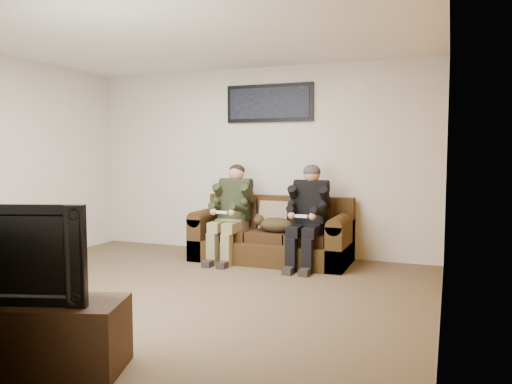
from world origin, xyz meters
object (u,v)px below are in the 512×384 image
at_px(tv_stand, 12,335).
at_px(cat, 275,224).
at_px(person_right, 308,210).
at_px(sofa, 273,236).
at_px(framed_poster, 269,103).
at_px(person_left, 232,207).
at_px(television, 8,252).

bearing_deg(tv_stand, cat, 62.75).
bearing_deg(cat, person_right, 5.17).
bearing_deg(sofa, framed_poster, 116.95).
distance_m(person_left, person_right, 1.04).
bearing_deg(cat, sofa, 114.15).
bearing_deg(person_right, tv_stand, -105.73).
bearing_deg(framed_poster, tv_stand, -94.03).
bearing_deg(sofa, cat, -65.85).
distance_m(person_left, cat, 0.65).
xyz_separation_m(cat, television, (-0.59, -3.56, 0.28)).
xyz_separation_m(framed_poster, television, (-0.29, -4.17, -1.32)).
distance_m(sofa, cat, 0.30).
bearing_deg(tv_stand, television, 0.00).
height_order(person_left, framed_poster, framed_poster).
bearing_deg(tv_stand, framed_poster, 68.07).
height_order(person_left, cat, person_left).
bearing_deg(person_left, person_right, 0.02).
xyz_separation_m(tv_stand, television, (0.00, 0.00, 0.55)).
xyz_separation_m(person_right, framed_poster, (-0.72, 0.56, 1.39)).
relative_size(person_left, framed_poster, 1.01).
bearing_deg(person_right, cat, -174.83).
distance_m(framed_poster, television, 4.38).
bearing_deg(cat, tv_stand, -99.34).
xyz_separation_m(person_left, tv_stand, (0.03, -3.60, -0.47)).
height_order(sofa, person_left, person_left).
relative_size(framed_poster, tv_stand, 0.85).
xyz_separation_m(person_right, television, (-1.02, -3.60, 0.08)).
distance_m(framed_poster, tv_stand, 4.58).
xyz_separation_m(cat, framed_poster, (-0.29, 0.60, 1.59)).
bearing_deg(cat, framed_poster, 116.00).
height_order(person_right, framed_poster, framed_poster).
relative_size(sofa, person_left, 1.61).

